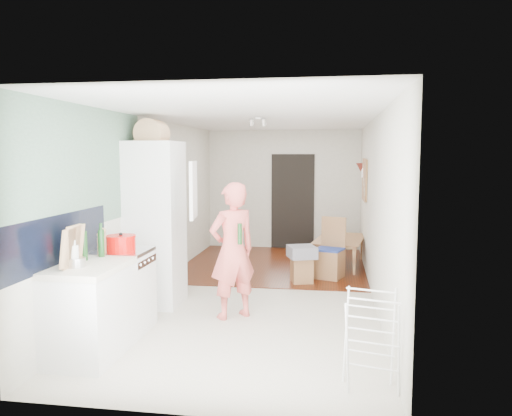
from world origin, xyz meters
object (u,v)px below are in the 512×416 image
(dining_table, at_px, (341,254))
(drying_rack, at_px, (371,341))
(person, at_px, (232,238))
(stool, at_px, (302,270))
(dining_chair, at_px, (329,248))

(dining_table, bearing_deg, drying_rack, -169.27)
(person, height_order, stool, person)
(person, relative_size, stool, 4.85)
(dining_chair, xyz_separation_m, drying_rack, (0.38, -3.81, -0.07))
(dining_chair, height_order, drying_rack, dining_chair)
(dining_table, relative_size, drying_rack, 1.46)
(dining_table, bearing_deg, stool, 163.02)
(dining_table, distance_m, stool, 1.45)
(dining_chair, relative_size, drying_rack, 1.17)
(dining_table, distance_m, dining_chair, 1.01)
(drying_rack, bearing_deg, dining_table, 105.90)
(stool, bearing_deg, person, -112.28)
(person, distance_m, dining_chair, 2.47)
(person, bearing_deg, stool, -151.53)
(person, relative_size, drying_rack, 2.34)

